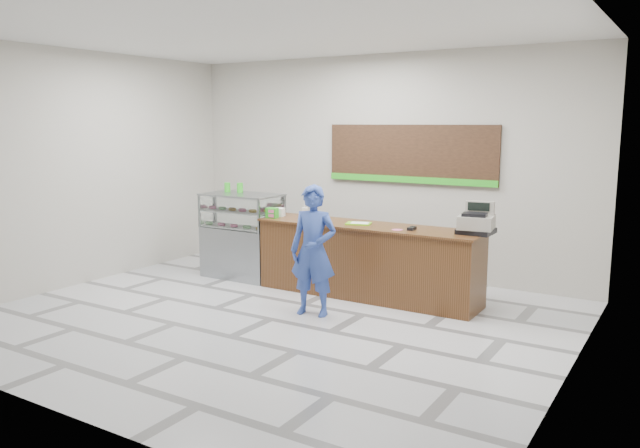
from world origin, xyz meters
The scene contains 16 objects.
floor centered at (0.00, 0.00, 0.00)m, with size 7.00×7.00×0.00m, color silver.
back_wall centered at (0.00, 3.00, 1.75)m, with size 7.00×7.00×0.00m, color #B8B4A9.
ceiling centered at (0.00, 0.00, 3.50)m, with size 7.00×7.00×0.00m, color silver.
sales_counter centered at (0.55, 1.55, 0.52)m, with size 3.26×0.76×1.03m.
display_case centered at (-1.67, 1.55, 0.68)m, with size 1.22×0.72×1.33m.
menu_board centered at (0.55, 2.96, 1.93)m, with size 2.80×0.06×0.90m.
cash_register centered at (2.05, 1.67, 1.18)m, with size 0.49×0.50×0.40m.
card_terminal centered at (1.24, 1.48, 1.05)m, with size 0.08×0.16×0.04m, color black.
serving_tray centered at (0.42, 1.53, 1.04)m, with size 0.40×0.34×0.02m.
napkin_box centered at (-0.95, 1.54, 1.09)m, with size 0.15×0.15×0.13m, color white.
straw_cup centered at (-0.61, 1.74, 1.10)m, with size 0.09×0.09×0.13m, color silver.
promo_box centered at (-0.95, 1.36, 1.10)m, with size 0.17×0.11×0.15m, color green.
donut_decal centered at (1.08, 1.37, 1.03)m, with size 0.15×0.15×0.00m, color #D75C8B.
green_cup_left centered at (-2.04, 1.65, 1.40)m, with size 0.10×0.10×0.15m, color green.
green_cup_right centered at (-1.82, 1.69, 1.41)m, with size 0.10×0.10×0.15m, color green.
customer centered at (0.35, 0.46, 0.83)m, with size 0.61×0.40×1.67m, color #2F499F.
Camera 1 is at (4.47, -6.06, 2.43)m, focal length 35.00 mm.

